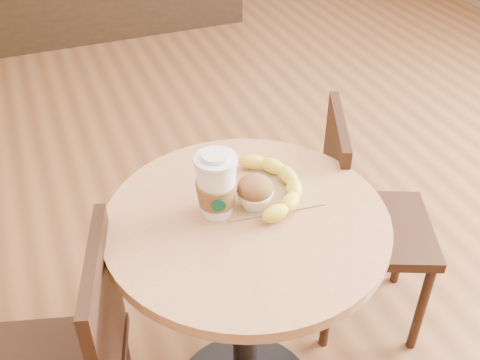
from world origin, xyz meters
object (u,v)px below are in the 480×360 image
Objects in this scene: chair_right at (360,218)px; muffin at (255,192)px; cafe_table at (246,283)px; banana at (274,183)px; coffee_cup at (216,187)px.

muffin is at bearing 133.44° from chair_right.
muffin reaches higher than cafe_table.
banana reaches higher than cafe_table.
cafe_table is at bearing -22.16° from coffee_cup.
coffee_cup is 0.10m from muffin.
muffin reaches higher than banana.
chair_right is 2.84× the size of banana.
coffee_cup reaches higher than cafe_table.
chair_right is at bearing 29.99° from coffee_cup.
muffin is at bearing -137.77° from banana.
chair_right is (0.47, 0.19, -0.08)m from cafe_table.
cafe_table is at bearing -138.35° from muffin.
chair_right is 0.58m from muffin.
cafe_table is 4.52× the size of coffee_cup.
chair_right is at bearing 19.84° from muffin.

